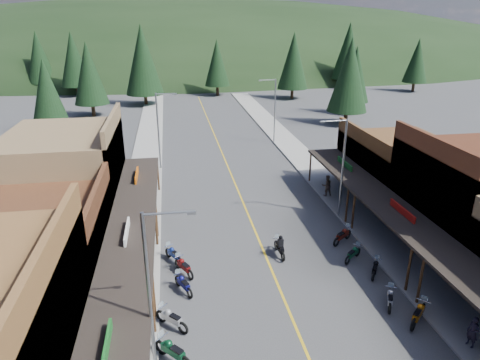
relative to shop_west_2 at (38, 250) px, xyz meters
name	(u,v)px	position (x,y,z in m)	size (l,w,h in m)	color
ground	(277,282)	(13.75, -1.70, -2.53)	(220.00, 220.00, 0.00)	#38383A
centerline	(230,172)	(13.75, 18.30, -2.53)	(0.15, 90.00, 0.01)	gold
sidewalk_west	(145,176)	(5.05, 18.30, -2.46)	(3.40, 94.00, 0.15)	gray
sidewalk_east	(310,167)	(22.45, 18.30, -2.46)	(3.40, 94.00, 0.15)	gray
shop_west_2	(38,250)	(0.00, 0.00, 0.00)	(10.90, 9.00, 6.20)	#3F2111
shop_west_3	(69,176)	(-0.03, 9.60, 0.99)	(10.90, 10.20, 8.20)	brown
shop_east_2	(474,203)	(27.54, 0.00, 0.99)	(10.90, 9.00, 8.20)	#562B19
shop_east_3	(398,169)	(27.51, 9.60, 0.00)	(10.90, 10.20, 6.20)	#4C2D16
streetlight_0	(152,289)	(6.80, -7.70, 1.93)	(2.16, 0.18, 8.00)	gray
streetlight_1	(160,128)	(6.80, 20.30, 1.93)	(2.16, 0.18, 8.00)	gray
streetlight_2	(341,164)	(20.71, 6.30, 1.93)	(2.16, 0.18, 8.00)	gray
streetlight_3	(274,108)	(20.71, 28.30, 1.93)	(2.16, 0.18, 8.00)	gray
ridge_hill	(184,62)	(13.75, 133.30, -2.53)	(310.00, 140.00, 60.00)	black
pine_1	(73,59)	(-10.25, 68.30, 4.70)	(5.88, 5.88, 12.50)	black
pine_2	(143,60)	(3.75, 56.30, 5.46)	(6.72, 6.72, 14.00)	black
pine_3	(217,63)	(17.75, 64.30, 3.95)	(5.04, 5.04, 11.00)	black
pine_4	(293,61)	(31.75, 58.30, 4.70)	(5.88, 5.88, 12.50)	black
pine_5	(348,51)	(47.75, 70.30, 5.46)	(6.72, 6.72, 14.00)	black
pine_6	(417,60)	(59.75, 62.30, 3.95)	(5.04, 5.04, 11.00)	black
pine_7	(39,57)	(-18.25, 74.30, 4.70)	(5.88, 5.88, 12.50)	black
pine_8	(46,89)	(-8.25, 38.30, 3.44)	(4.48, 4.48, 10.00)	black
pine_9	(355,74)	(37.75, 43.30, 3.85)	(4.93, 4.93, 10.80)	black
pine_10	(89,73)	(-4.25, 48.30, 4.25)	(5.38, 5.38, 11.60)	black
pine_11	(349,75)	(33.75, 36.30, 4.65)	(5.82, 5.82, 12.40)	black
bike_west_5	(173,351)	(7.45, -7.20, -1.86)	(0.78, 2.35, 1.34)	#0D4123
bike_west_6	(172,318)	(7.42, -4.81, -1.91)	(0.72, 2.17, 1.24)	#A0A1A6
bike_west_7	(183,283)	(8.15, -1.79, -1.96)	(0.67, 2.02, 1.16)	navy
bike_west_8	(184,266)	(8.25, 0.05, -1.93)	(0.70, 2.09, 1.20)	maroon
bike_west_9	(174,254)	(7.66, 1.63, -1.95)	(0.68, 2.03, 1.16)	navy
bike_east_5	(419,313)	(20.15, -6.52, -1.91)	(0.72, 2.17, 1.24)	#BC640D
bike_east_6	(390,298)	(19.37, -4.98, -1.99)	(0.64, 1.91, 1.09)	#A3A2A8
bike_east_7	(375,268)	(19.95, -1.98, -2.00)	(0.62, 1.85, 1.06)	black
bike_east_8	(353,253)	(19.29, -0.11, -1.99)	(0.63, 1.90, 1.09)	#0D4528
bike_east_9	(342,235)	(19.52, 2.24, -1.92)	(0.72, 2.15, 1.23)	maroon
rider_on_bike	(280,247)	(14.69, 1.28, -1.89)	(0.82, 2.15, 1.61)	black
pedestrian_east_a	(473,332)	(21.66, -8.63, -1.57)	(0.59, 0.39, 1.62)	#251F2E
pedestrian_east_b	(327,185)	(21.28, 10.35, -1.43)	(0.92, 0.53, 1.90)	brown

